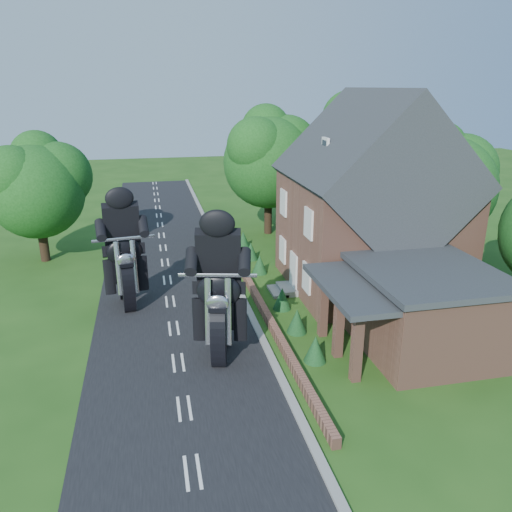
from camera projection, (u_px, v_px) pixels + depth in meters
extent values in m
plane|color=#204814|center=(178.00, 363.00, 19.59)|extent=(120.00, 120.00, 0.00)
cube|color=black|center=(178.00, 363.00, 19.59)|extent=(7.00, 80.00, 0.02)
cube|color=gray|center=(268.00, 352.00, 20.31)|extent=(0.30, 80.00, 0.12)
cube|color=#8D5A47|center=(258.00, 299.00, 25.01)|extent=(0.30, 22.00, 0.40)
cube|color=#8D5A47|center=(368.00, 232.00, 26.28)|extent=(8.00, 8.00, 6.00)
cube|color=#282C30|center=(373.00, 176.00, 25.30)|extent=(8.48, 8.64, 8.48)
cube|color=#8D5A47|center=(415.00, 110.00, 24.67)|extent=(0.60, 0.90, 1.60)
cube|color=white|center=(325.00, 147.00, 24.30)|extent=(0.12, 0.80, 0.90)
cube|color=black|center=(324.00, 147.00, 24.29)|extent=(0.04, 0.55, 0.65)
cube|color=white|center=(293.00, 273.00, 26.09)|extent=(0.10, 1.10, 2.10)
cube|color=gray|center=(287.00, 289.00, 26.32)|extent=(0.80, 1.60, 0.30)
cube|color=gray|center=(278.00, 291.00, 26.24)|extent=(0.80, 1.60, 0.15)
cube|color=white|center=(307.00, 278.00, 23.88)|extent=(0.10, 1.10, 1.40)
cube|color=black|center=(306.00, 278.00, 23.88)|extent=(0.04, 0.92, 1.22)
cube|color=white|center=(283.00, 250.00, 27.95)|extent=(0.10, 1.10, 1.40)
cube|color=black|center=(282.00, 250.00, 27.94)|extent=(0.04, 0.92, 1.22)
cube|color=white|center=(308.00, 223.00, 23.01)|extent=(0.10, 1.10, 1.40)
cube|color=black|center=(308.00, 223.00, 23.00)|extent=(0.04, 0.92, 1.22)
cube|color=white|center=(283.00, 203.00, 27.07)|extent=(0.10, 1.10, 1.40)
cube|color=black|center=(283.00, 203.00, 27.07)|extent=(0.04, 0.92, 1.22)
cube|color=#8D5A47|center=(424.00, 311.00, 20.34)|extent=(5.00, 5.60, 3.20)
cube|color=#282C30|center=(429.00, 272.00, 19.79)|extent=(5.30, 5.94, 0.24)
cube|color=#282C30|center=(355.00, 287.00, 19.28)|extent=(2.60, 5.32, 0.22)
cube|color=#8D5A47|center=(357.00, 347.00, 18.00)|extent=(0.35, 0.35, 2.80)
cube|color=#8D5A47|center=(339.00, 324.00, 19.66)|extent=(0.35, 0.35, 2.80)
cube|color=#8D5A47|center=(323.00, 306.00, 21.33)|extent=(0.35, 0.35, 2.80)
cylinder|color=black|center=(441.00, 239.00, 30.28)|extent=(0.56, 0.56, 3.00)
sphere|color=#144714|center=(448.00, 188.00, 29.26)|extent=(6.00, 6.00, 6.00)
sphere|color=#144714|center=(464.00, 170.00, 29.79)|extent=(4.32, 4.32, 4.32)
sphere|color=#144714|center=(442.00, 170.00, 27.83)|extent=(3.72, 3.72, 3.72)
sphere|color=#144714|center=(442.00, 149.00, 29.71)|extent=(3.30, 3.30, 3.30)
cylinder|color=black|center=(354.00, 208.00, 36.61)|extent=(0.56, 0.56, 3.60)
sphere|color=#144714|center=(358.00, 156.00, 35.39)|extent=(7.20, 7.20, 7.20)
sphere|color=#144714|center=(376.00, 139.00, 36.03)|extent=(5.18, 5.18, 5.18)
sphere|color=#144714|center=(348.00, 137.00, 33.67)|extent=(4.46, 4.46, 4.46)
sphere|color=#144714|center=(353.00, 118.00, 35.92)|extent=(3.96, 3.96, 3.96)
cylinder|color=black|center=(272.00, 210.00, 36.37)|extent=(0.56, 0.56, 3.40)
sphere|color=#144714|center=(272.00, 163.00, 35.25)|extent=(6.40, 6.40, 6.40)
sphere|color=#144714|center=(290.00, 147.00, 35.82)|extent=(4.61, 4.61, 4.61)
sphere|color=#144714|center=(260.00, 146.00, 33.72)|extent=(3.97, 3.97, 3.97)
sphere|color=#144714|center=(270.00, 129.00, 35.72)|extent=(3.52, 3.52, 3.52)
cylinder|color=black|center=(47.00, 239.00, 30.68)|extent=(0.56, 0.56, 2.80)
sphere|color=#144714|center=(40.00, 192.00, 29.73)|extent=(5.60, 5.60, 5.60)
sphere|color=#144714|center=(62.00, 175.00, 30.22)|extent=(4.03, 4.03, 4.03)
sphere|color=#144714|center=(17.00, 176.00, 28.39)|extent=(3.47, 3.47, 3.47)
sphere|color=#144714|center=(41.00, 156.00, 30.15)|extent=(3.08, 3.08, 3.08)
cone|color=#133B1A|center=(315.00, 349.00, 19.55)|extent=(0.90, 0.90, 1.10)
cone|color=#133B1A|center=(297.00, 321.00, 21.86)|extent=(0.90, 0.90, 1.10)
cone|color=#133B1A|center=(282.00, 298.00, 24.18)|extent=(0.90, 0.90, 1.10)
cone|color=#133B1A|center=(260.00, 264.00, 28.80)|extent=(0.90, 0.90, 1.10)
cone|color=#133B1A|center=(251.00, 251.00, 31.11)|extent=(0.90, 0.90, 1.10)
cone|color=#133B1A|center=(243.00, 240.00, 33.42)|extent=(0.90, 0.90, 1.10)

